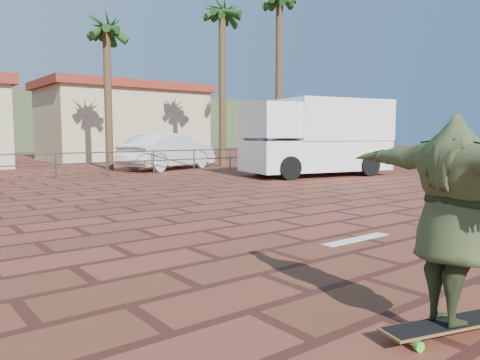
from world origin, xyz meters
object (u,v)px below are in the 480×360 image
skateboarder (455,220)px  car_white (169,151)px  longboard (450,325)px  campervan (318,136)px

skateboarder → car_white: 19.18m
longboard → skateboarder: (-0.00, -0.00, 0.86)m
campervan → skateboarder: bearing=-120.9°
campervan → car_white: bearing=126.5°
skateboarder → car_white: bearing=-12.2°
skateboarder → car_white: size_ratio=0.40×
longboard → campervan: campervan is taller
longboard → car_white: bearing=83.9°
skateboarder → car_white: (7.31, 17.73, -0.11)m
car_white → longboard: bearing=137.2°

